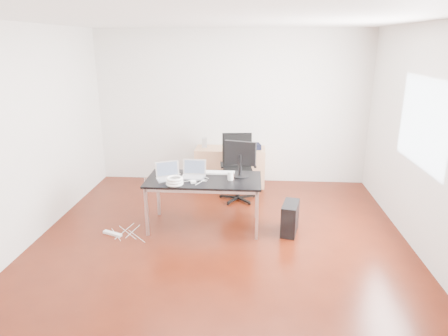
# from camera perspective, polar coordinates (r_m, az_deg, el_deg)

# --- Properties ---
(room_shell) EXTENTS (5.00, 5.00, 5.00)m
(room_shell) POSITION_cam_1_polar(r_m,az_deg,el_deg) (4.99, -0.03, 4.16)
(room_shell) COLOR #3B1006
(room_shell) RESTS_ON ground
(desk) EXTENTS (1.60, 0.80, 0.73)m
(desk) POSITION_cam_1_polar(r_m,az_deg,el_deg) (5.62, -2.88, -2.03)
(desk) COLOR black
(desk) RESTS_ON ground
(office_chair) EXTENTS (0.53, 0.55, 1.08)m
(office_chair) POSITION_cam_1_polar(r_m,az_deg,el_deg) (6.69, 1.96, 0.57)
(office_chair) COLOR black
(office_chair) RESTS_ON ground
(filing_cabinet_left) EXTENTS (0.50, 0.50, 0.70)m
(filing_cabinet_left) POSITION_cam_1_polar(r_m,az_deg,el_deg) (7.45, -2.07, 0.29)
(filing_cabinet_left) COLOR tan
(filing_cabinet_left) RESTS_ON ground
(filing_cabinet_right) EXTENTS (0.50, 0.50, 0.70)m
(filing_cabinet_right) POSITION_cam_1_polar(r_m,az_deg,el_deg) (7.40, 3.88, 0.16)
(filing_cabinet_right) COLOR tan
(filing_cabinet_right) RESTS_ON ground
(pc_tower) EXTENTS (0.29, 0.48, 0.44)m
(pc_tower) POSITION_cam_1_polar(r_m,az_deg,el_deg) (5.67, 9.41, -7.07)
(pc_tower) COLOR black
(pc_tower) RESTS_ON ground
(wastebasket) EXTENTS (0.27, 0.27, 0.28)m
(wastebasket) POSITION_cam_1_polar(r_m,az_deg,el_deg) (7.11, 1.89, -2.34)
(wastebasket) COLOR black
(wastebasket) RESTS_ON ground
(power_strip) EXTENTS (0.30, 0.17, 0.04)m
(power_strip) POSITION_cam_1_polar(r_m,az_deg,el_deg) (5.83, -15.65, -9.01)
(power_strip) COLOR white
(power_strip) RESTS_ON ground
(laptop_left) EXTENTS (0.40, 0.36, 0.23)m
(laptop_left) POSITION_cam_1_polar(r_m,az_deg,el_deg) (5.62, -7.97, -1.00)
(laptop_left) COLOR silver
(laptop_left) RESTS_ON desk
(laptop_right) EXTENTS (0.34, 0.27, 0.23)m
(laptop_right) POSITION_cam_1_polar(r_m,az_deg,el_deg) (5.67, -4.37, -0.73)
(laptop_right) COLOR silver
(laptop_right) RESTS_ON desk
(monitor) EXTENTS (0.45, 0.26, 0.51)m
(monitor) POSITION_cam_1_polar(r_m,az_deg,el_deg) (5.62, 2.35, 1.60)
(monitor) COLOR black
(monitor) RESTS_ON desk
(keyboard) EXTENTS (0.44, 0.14, 0.02)m
(keyboard) POSITION_cam_1_polar(r_m,az_deg,el_deg) (5.81, -0.64, -0.66)
(keyboard) COLOR white
(keyboard) RESTS_ON desk
(cup_white) EXTENTS (0.10, 0.10, 0.12)m
(cup_white) POSITION_cam_1_polar(r_m,az_deg,el_deg) (5.52, 0.92, -1.12)
(cup_white) COLOR white
(cup_white) RESTS_ON desk
(cup_brown) EXTENTS (0.09, 0.09, 0.10)m
(cup_brown) POSITION_cam_1_polar(r_m,az_deg,el_deg) (5.55, 1.03, -1.13)
(cup_brown) COLOR #5D2B20
(cup_brown) RESTS_ON desk
(cable_coil) EXTENTS (0.24, 0.24, 0.11)m
(cable_coil) POSITION_cam_1_polar(r_m,az_deg,el_deg) (5.38, -7.07, -1.86)
(cable_coil) COLOR white
(cable_coil) RESTS_ON desk
(power_adapter) EXTENTS (0.09, 0.09, 0.03)m
(power_adapter) POSITION_cam_1_polar(r_m,az_deg,el_deg) (5.44, -4.43, -1.98)
(power_adapter) COLOR white
(power_adapter) RESTS_ON desk
(speaker) EXTENTS (0.10, 0.09, 0.18)m
(speaker) POSITION_cam_1_polar(r_m,az_deg,el_deg) (7.38, -2.81, 3.66)
(speaker) COLOR #9E9E9E
(speaker) RESTS_ON filing_cabinet_left
(navy_garment) EXTENTS (0.34, 0.29, 0.09)m
(navy_garment) POSITION_cam_1_polar(r_m,az_deg,el_deg) (7.29, 4.02, 3.10)
(navy_garment) COLOR black
(navy_garment) RESTS_ON filing_cabinet_right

